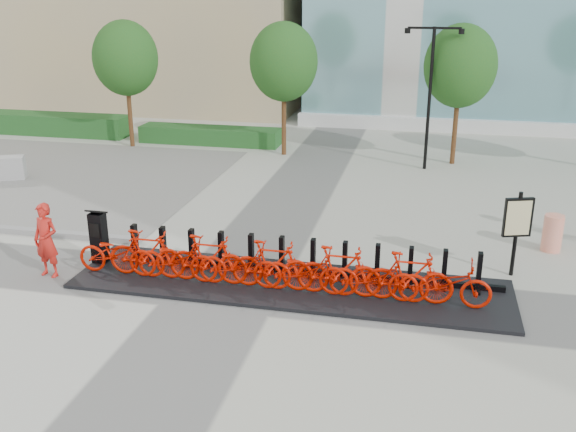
% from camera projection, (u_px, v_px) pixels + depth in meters
% --- Properties ---
extents(ground, '(120.00, 120.00, 0.00)m').
position_uv_depth(ground, '(229.00, 286.00, 14.13)').
color(ground, '#A4A595').
extents(gravel_patch, '(14.00, 14.00, 0.00)m').
position_uv_depth(gravel_patch, '(18.00, 175.00, 22.62)').
color(gravel_patch, slate).
rests_on(gravel_patch, ground).
extents(hedge_a, '(10.00, 1.40, 0.90)m').
position_uv_depth(hedge_a, '(25.00, 123.00, 29.27)').
color(hedge_a, '#245F27').
rests_on(hedge_a, ground).
extents(hedge_b, '(6.00, 1.20, 0.70)m').
position_uv_depth(hedge_b, '(210.00, 135.00, 27.19)').
color(hedge_b, '#245F27').
rests_on(hedge_b, ground).
extents(tree_0, '(2.60, 2.60, 5.10)m').
position_uv_depth(tree_0, '(125.00, 58.00, 25.62)').
color(tree_0, brown).
rests_on(tree_0, ground).
extents(tree_1, '(2.60, 2.60, 5.10)m').
position_uv_depth(tree_1, '(284.00, 62.00, 24.29)').
color(tree_1, brown).
rests_on(tree_1, ground).
extents(tree_2, '(2.60, 2.60, 5.10)m').
position_uv_depth(tree_2, '(460.00, 66.00, 22.96)').
color(tree_2, brown).
rests_on(tree_2, ground).
extents(streetlamp, '(2.00, 0.20, 5.00)m').
position_uv_depth(streetlamp, '(431.00, 82.00, 22.39)').
color(streetlamp, black).
rests_on(streetlamp, ground).
extents(dock_pad, '(9.60, 2.40, 0.08)m').
position_uv_depth(dock_pad, '(289.00, 284.00, 14.12)').
color(dock_pad, black).
rests_on(dock_pad, ground).
extents(dock_rail_posts, '(8.02, 0.50, 0.85)m').
position_uv_depth(dock_rail_posts, '(297.00, 257.00, 14.40)').
color(dock_rail_posts, black).
rests_on(dock_rail_posts, dock_pad).
extents(bike_0, '(1.86, 0.65, 0.98)m').
position_uv_depth(bike_0, '(117.00, 253.00, 14.43)').
color(bike_0, '#BE1200').
rests_on(bike_0, dock_pad).
extents(bike_1, '(1.81, 0.51, 1.09)m').
position_uv_depth(bike_1, '(147.00, 254.00, 14.26)').
color(bike_1, '#BE1200').
rests_on(bike_1, dock_pad).
extents(bike_2, '(1.86, 0.65, 0.98)m').
position_uv_depth(bike_2, '(177.00, 259.00, 14.13)').
color(bike_2, '#BE1200').
rests_on(bike_2, dock_pad).
extents(bike_3, '(1.81, 0.51, 1.09)m').
position_uv_depth(bike_3, '(208.00, 259.00, 13.97)').
color(bike_3, '#BE1200').
rests_on(bike_3, dock_pad).
extents(bike_4, '(1.86, 0.65, 0.98)m').
position_uv_depth(bike_4, '(240.00, 264.00, 13.84)').
color(bike_4, '#BE1200').
rests_on(bike_4, dock_pad).
extents(bike_5, '(1.81, 0.51, 1.09)m').
position_uv_depth(bike_5, '(272.00, 265.00, 13.67)').
color(bike_5, '#BE1200').
rests_on(bike_5, dock_pad).
extents(bike_6, '(1.86, 0.65, 0.98)m').
position_uv_depth(bike_6, '(305.00, 270.00, 13.54)').
color(bike_6, '#BE1200').
rests_on(bike_6, dock_pad).
extents(bike_7, '(1.81, 0.51, 1.09)m').
position_uv_depth(bike_7, '(339.00, 271.00, 13.38)').
color(bike_7, '#BE1200').
rests_on(bike_7, dock_pad).
extents(bike_8, '(1.86, 0.65, 0.98)m').
position_uv_depth(bike_8, '(374.00, 277.00, 13.25)').
color(bike_8, '#BE1200').
rests_on(bike_8, dock_pad).
extents(bike_9, '(1.81, 0.51, 1.09)m').
position_uv_depth(bike_9, '(409.00, 277.00, 13.08)').
color(bike_9, '#BE1200').
rests_on(bike_9, dock_pad).
extents(bike_10, '(1.86, 0.65, 0.98)m').
position_uv_depth(bike_10, '(445.00, 283.00, 12.95)').
color(bike_10, '#BE1200').
rests_on(bike_10, dock_pad).
extents(kiosk, '(0.42, 0.35, 1.33)m').
position_uv_depth(kiosk, '(99.00, 236.00, 15.01)').
color(kiosk, black).
rests_on(kiosk, dock_pad).
extents(worker_red, '(0.69, 0.51, 1.72)m').
position_uv_depth(worker_red, '(46.00, 240.00, 14.38)').
color(worker_red, red).
rests_on(worker_red, ground).
extents(construction_barrel, '(0.64, 0.64, 0.93)m').
position_uv_depth(construction_barrel, '(552.00, 233.00, 15.91)').
color(construction_barrel, '#FF3400').
rests_on(construction_barrel, ground).
extents(map_sign, '(0.65, 0.30, 1.99)m').
position_uv_depth(map_sign, '(518.00, 221.00, 14.24)').
color(map_sign, black).
rests_on(map_sign, ground).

